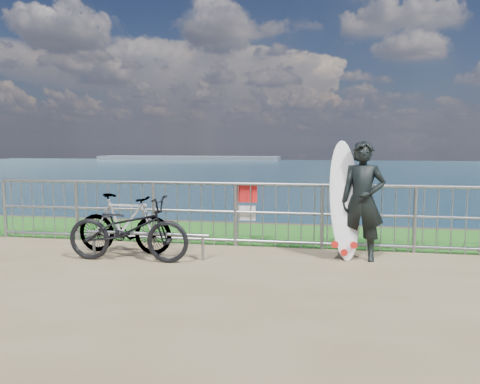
% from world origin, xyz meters
% --- Properties ---
extents(grass_strip, '(120.00, 120.00, 0.00)m').
position_xyz_m(grass_strip, '(0.00, 2.70, 0.01)').
color(grass_strip, '#1D5F1A').
rests_on(grass_strip, ground).
extents(seascape, '(260.00, 260.00, 5.00)m').
position_xyz_m(seascape, '(-43.75, 147.49, -4.03)').
color(seascape, brown).
rests_on(seascape, ground).
extents(railing, '(10.06, 0.10, 1.13)m').
position_xyz_m(railing, '(0.01, 1.60, 0.58)').
color(railing, gray).
rests_on(railing, ground).
extents(surfer, '(0.74, 0.55, 1.84)m').
position_xyz_m(surfer, '(1.61, 0.99, 0.92)').
color(surfer, black).
rests_on(surfer, ground).
extents(surfboard, '(0.59, 0.56, 1.86)m').
position_xyz_m(surfboard, '(1.34, 1.01, 0.86)').
color(surfboard, white).
rests_on(surfboard, ground).
extents(bicycle_near, '(1.92, 0.71, 1.00)m').
position_xyz_m(bicycle_near, '(-1.92, 0.28, 0.50)').
color(bicycle_near, black).
rests_on(bicycle_near, ground).
extents(bicycle_far, '(1.66, 0.54, 0.98)m').
position_xyz_m(bicycle_far, '(-2.19, 0.75, 0.49)').
color(bicycle_far, black).
rests_on(bicycle_far, ground).
extents(bike_rack, '(2.01, 0.05, 0.41)m').
position_xyz_m(bike_rack, '(-1.71, 0.51, 0.34)').
color(bike_rack, gray).
rests_on(bike_rack, ground).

